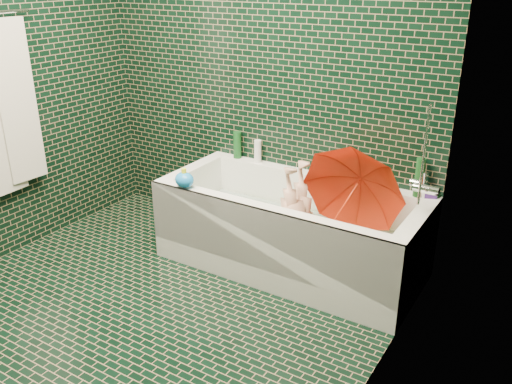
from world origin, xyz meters
The scene contains 19 objects.
floor centered at (0.00, 0.00, 0.00)m, with size 2.80×2.80×0.00m, color black.
wall_back centered at (0.00, 1.40, 1.25)m, with size 2.80×2.80×0.00m, color black.
wall_right centered at (1.30, 0.00, 1.25)m, with size 2.80×2.80×0.00m, color black.
bathtub centered at (0.45, 1.01, 0.21)m, with size 1.70×0.75×0.55m.
bath_mat centered at (0.45, 1.02, 0.16)m, with size 1.35×0.47×0.01m, color green.
water centered at (0.45, 1.02, 0.30)m, with size 1.48×0.53×0.00m, color silver.
towel centered at (-1.24, 0.24, 1.03)m, with size 0.08×0.44×1.12m.
faucet centered at (1.26, 1.02, 0.77)m, with size 0.18×0.19×0.55m.
child centered at (0.52, 1.00, 0.31)m, with size 0.30×0.20×0.83m, color tan.
umbrella centered at (0.83, 1.01, 0.56)m, with size 0.62×0.62×0.54m, color red.
soap_bottle_a centered at (1.24, 1.35, 0.55)m, with size 0.10×0.10×0.25m, color white.
soap_bottle_b centered at (1.24, 1.33, 0.55)m, with size 0.09×0.09×0.20m, color #401F75.
soap_bottle_c centered at (1.23, 1.35, 0.55)m, with size 0.12×0.12×0.15m, color #13451B.
bottle_right_tall centered at (1.16, 1.33, 0.67)m, with size 0.06×0.06×0.25m, color #13451B.
bottle_right_pump centered at (1.19, 1.33, 0.63)m, with size 0.05×0.05×0.16m, color silver.
bottle_left_tall centered at (-0.19, 1.35, 0.65)m, with size 0.06×0.06×0.20m, color #13451B.
bottle_left_short centered at (-0.01, 1.35, 0.63)m, with size 0.05×0.05×0.16m, color white.
rubber_duck centered at (0.94, 1.36, 0.59)m, with size 0.11×0.08×0.09m.
bath_toy centered at (-0.15, 0.69, 0.61)m, with size 0.15×0.14×0.13m.
Camera 1 is at (1.93, -1.80, 1.86)m, focal length 38.00 mm.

